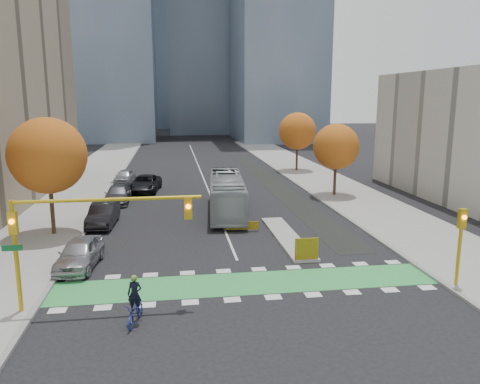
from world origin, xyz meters
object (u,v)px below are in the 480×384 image
object	(u,v)px
parked_car_d	(145,184)
parked_car_e	(125,177)
cyclist	(135,307)
parked_car_c	(118,194)
tree_west	(48,156)
traffic_signal_east	(461,235)
hazard_board	(307,249)
traffic_signal_west	(75,224)
tree_east_near	(336,147)
parked_car_a	(80,253)
bus	(227,194)
parked_car_b	(103,215)
tree_east_far	(297,131)

from	to	relation	value
parked_car_d	parked_car_e	xyz separation A→B (m)	(-2.50, 5.00, -0.04)
cyclist	parked_car_c	size ratio (longest dim) A/B	0.41
tree_west	traffic_signal_east	world-z (taller)	tree_west
cyclist	parked_car_e	bearing A→B (deg)	109.48
traffic_signal_east	parked_car_e	world-z (taller)	traffic_signal_east
tree_west	cyclist	bearing A→B (deg)	-64.94
tree_west	cyclist	size ratio (longest dim) A/B	3.76
hazard_board	parked_car_c	bearing A→B (deg)	125.46
parked_car_c	traffic_signal_west	bearing A→B (deg)	-87.42
parked_car_e	cyclist	bearing A→B (deg)	-76.97
tree_east_near	parked_car_a	world-z (taller)	tree_east_near
tree_west	cyclist	world-z (taller)	tree_west
parked_car_c	parked_car_d	world-z (taller)	parked_car_d
tree_east_near	parked_car_c	size ratio (longest dim) A/B	1.31
tree_west	parked_car_c	bearing A→B (deg)	71.72
tree_east_near	parked_car_e	bearing A→B (deg)	154.50
traffic_signal_west	parked_car_c	world-z (taller)	traffic_signal_west
cyclist	parked_car_a	xyz separation A→B (m)	(-3.62, 7.35, 0.10)
tree_west	traffic_signal_west	world-z (taller)	tree_west
parked_car_c	parked_car_e	distance (m)	10.00
parked_car_a	parked_car_d	bearing A→B (deg)	89.30
cyclist	bus	bearing A→B (deg)	85.37
parked_car_b	parked_car_e	distance (m)	17.89
tree_east_near	hazard_board	bearing A→B (deg)	-114.20
traffic_signal_west	parked_car_d	xyz separation A→B (m)	(1.43, 27.53, -3.20)
traffic_signal_east	parked_car_b	xyz separation A→B (m)	(-19.42, 14.64, -1.90)
bus	tree_east_far	bearing A→B (deg)	65.97
parked_car_b	parked_car_d	xyz separation A→B (m)	(2.42, 12.89, -0.01)
parked_car_c	parked_car_a	bearing A→B (deg)	-90.41
bus	parked_car_d	size ratio (longest dim) A/B	1.95
tree_west	traffic_signal_east	bearing A→B (deg)	-29.07
bus	parked_car_e	bearing A→B (deg)	127.07
bus	parked_car_c	world-z (taller)	bus
hazard_board	parked_car_b	distance (m)	16.30
bus	parked_car_e	world-z (taller)	bus
traffic_signal_east	parked_car_a	xyz separation A→B (m)	(-19.50, 5.70, -1.90)
traffic_signal_west	parked_car_b	size ratio (longest dim) A/B	1.68
bus	traffic_signal_east	bearing A→B (deg)	-55.53
cyclist	bus	xyz separation A→B (m)	(6.12, 18.76, 0.90)
traffic_signal_west	parked_car_b	distance (m)	15.02
bus	tree_east_near	bearing A→B (deg)	30.34
parked_car_e	bus	bearing A→B (deg)	-50.72
traffic_signal_west	parked_car_c	size ratio (longest dim) A/B	1.58
cyclist	parked_car_a	size ratio (longest dim) A/B	0.45
bus	parked_car_d	world-z (taller)	bus
traffic_signal_east	parked_car_e	size ratio (longest dim) A/B	0.88
traffic_signal_east	parked_car_e	bearing A→B (deg)	120.94
tree_east_near	traffic_signal_west	world-z (taller)	tree_east_near
bus	parked_car_a	size ratio (longest dim) A/B	2.38
tree_east_far	traffic_signal_east	bearing A→B (deg)	-92.97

